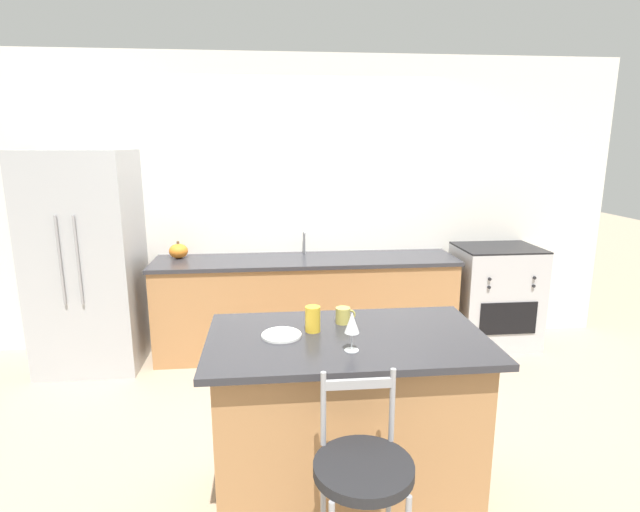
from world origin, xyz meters
name	(u,v)px	position (x,y,z in m)	size (l,w,h in m)	color
ground_plane	(310,366)	(0.00, 0.00, 0.00)	(18.00, 18.00, 0.00)	tan
wall_back	(303,204)	(0.00, 0.67, 1.35)	(6.00, 0.07, 2.70)	silver
back_counter	(306,304)	(0.00, 0.36, 0.45)	(2.74, 0.65, 0.89)	#A87547
sink_faucet	(304,239)	(0.00, 0.55, 1.03)	(0.02, 0.13, 0.22)	#ADAFB5
kitchen_island	(346,417)	(0.07, -1.65, 0.47)	(1.45, 0.83, 0.94)	#A87547
refrigerator	(88,261)	(-1.88, 0.28, 0.93)	(0.83, 0.77, 1.86)	#ADAFB5
oven_range	(494,296)	(1.81, 0.35, 0.48)	(0.74, 0.62, 0.96)	#B7B7BC
bar_stool_near	(363,490)	(0.03, -2.33, 0.56)	(0.40, 0.40, 1.01)	#99999E
dinner_plate	(281,335)	(-0.27, -1.61, 0.95)	(0.21, 0.21, 0.02)	white
wine_glass	(352,324)	(0.06, -1.83, 1.08)	(0.07, 0.07, 0.20)	white
coffee_mug	(343,315)	(0.07, -1.45, 0.98)	(0.11, 0.08, 0.09)	#C1B251
tumbler_cup	(313,319)	(-0.11, -1.56, 1.01)	(0.08, 0.08, 0.14)	gold
pumpkin_decoration	(178,251)	(-1.15, 0.48, 0.96)	(0.17, 0.17, 0.16)	orange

